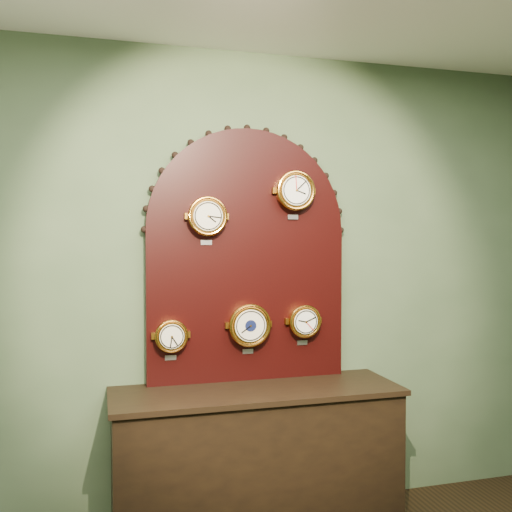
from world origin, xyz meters
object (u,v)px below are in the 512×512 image
object	(u,v)px
arabic_clock	(295,191)
barometer	(249,325)
shop_counter	(257,463)
display_board	(247,247)
tide_clock	(304,321)
roman_clock	(207,216)
hygrometer	(171,336)

from	to	relation	value
arabic_clock	barometer	size ratio (longest dim) A/B	0.95
shop_counter	display_board	xyz separation A→B (m)	(0.00, 0.22, 1.23)
arabic_clock	tide_clock	xyz separation A→B (m)	(0.06, 0.00, -0.79)
arabic_clock	display_board	bearing A→B (deg)	166.46
roman_clock	barometer	size ratio (longest dim) A/B	0.92
hygrometer	tide_clock	bearing A→B (deg)	-0.02
hygrometer	shop_counter	bearing A→B (deg)	-18.42
display_board	arabic_clock	distance (m)	0.44
barometer	roman_clock	bearing A→B (deg)	179.83
display_board	roman_clock	distance (m)	0.32
hygrometer	barometer	size ratio (longest dim) A/B	0.79
display_board	roman_clock	size ratio (longest dim) A/B	5.49
tide_clock	display_board	bearing A→B (deg)	169.02
display_board	arabic_clock	xyz separation A→B (m)	(0.28, -0.07, 0.34)
roman_clock	arabic_clock	bearing A→B (deg)	-0.03
hygrometer	barometer	distance (m)	0.46
roman_clock	tide_clock	world-z (taller)	roman_clock
shop_counter	roman_clock	xyz separation A→B (m)	(-0.25, 0.15, 1.41)
display_board	arabic_clock	bearing A→B (deg)	-13.54
barometer	tide_clock	bearing A→B (deg)	0.25
barometer	arabic_clock	bearing A→B (deg)	0.09
arabic_clock	shop_counter	bearing A→B (deg)	-151.15
shop_counter	roman_clock	world-z (taller)	roman_clock
hygrometer	tide_clock	size ratio (longest dim) A/B	0.96
arabic_clock	hygrometer	distance (m)	1.12
tide_clock	hygrometer	bearing A→B (deg)	179.98
hygrometer	tide_clock	distance (m)	0.81
shop_counter	roman_clock	distance (m)	1.44
barometer	tide_clock	world-z (taller)	barometer
display_board	tide_clock	world-z (taller)	display_board
shop_counter	display_board	world-z (taller)	display_board
display_board	roman_clock	world-z (taller)	display_board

